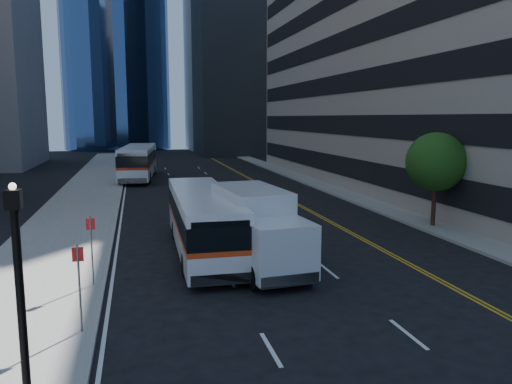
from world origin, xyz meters
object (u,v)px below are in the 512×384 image
Objects in this scene: street_tree at (436,162)px; bus_front at (202,220)px; box_truck at (258,227)px; lamp_post at (20,293)px; bus_rear at (138,161)px.

street_tree is 13.35m from bus_front.
lamp_post is at bearing -132.47° from box_truck.
box_truck is at bearing 52.94° from lamp_post.
bus_rear reaches higher than box_truck.
bus_front is 1.59× the size of box_truck.
street_tree reaches higher than bus_front.
lamp_post is 40.59m from bus_rear.
street_tree is 0.40× the size of bus_rear.
bus_front is 3.29m from box_truck.
lamp_post is at bearing -142.13° from street_tree.
street_tree is at bearing 37.87° from lamp_post.
bus_front is (-13.00, -2.18, -2.13)m from street_tree.
box_truck is (-11.11, -4.88, -1.98)m from street_tree.
street_tree is 12.29m from box_truck.
street_tree is at bearing 10.13° from bus_front.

